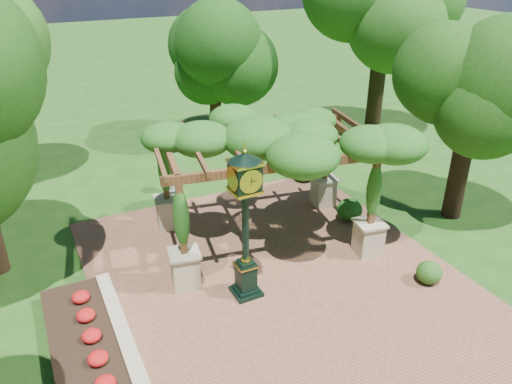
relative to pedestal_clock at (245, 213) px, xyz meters
name	(u,v)px	position (x,y,z in m)	size (l,w,h in m)	color
ground	(296,300)	(1.12, -0.85, -2.57)	(120.00, 120.00, 0.00)	#1E4714
brick_plaza	(279,280)	(1.12, 0.15, -2.55)	(10.00, 12.00, 0.04)	brown
border_wall	(123,336)	(-3.48, -0.35, -2.37)	(0.35, 5.00, 0.40)	#C6B793
flower_bed	(85,348)	(-4.38, -0.35, -2.39)	(1.50, 5.00, 0.36)	red
pedestal_clock	(245,213)	(0.00, 0.00, 0.00)	(0.86, 0.86, 4.29)	black
pergola	(264,142)	(1.74, 2.34, 0.85)	(7.22, 5.18, 4.18)	#BEB18D
sundial	(171,180)	(0.13, 7.11, -2.08)	(0.79, 0.79, 1.11)	gray
shrub_front	(429,272)	(4.89, -1.84, -2.20)	(0.73, 0.73, 0.65)	#255317
shrub_mid	(349,210)	(4.99, 2.13, -2.13)	(0.89, 0.89, 0.80)	#1A4F16
shrub_back	(304,172)	(5.26, 5.65, -2.16)	(0.82, 0.82, 0.74)	#276A1E
tree_north	(214,56)	(4.01, 11.98, 1.48)	(3.60, 3.60, 5.91)	#321F14
tree_east_near	(479,70)	(8.53, 0.85, 2.65)	(3.83, 3.83, 7.61)	black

